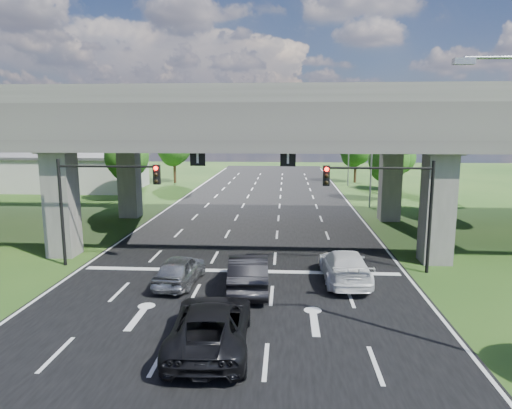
# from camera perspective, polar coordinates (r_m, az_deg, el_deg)

# --- Properties ---
(ground) EXTENTS (160.00, 160.00, 0.00)m
(ground) POSITION_cam_1_polar(r_m,az_deg,el_deg) (21.63, -2.90, -11.25)
(ground) COLOR #1E4115
(ground) RESTS_ON ground
(road) EXTENTS (18.00, 120.00, 0.03)m
(road) POSITION_cam_1_polar(r_m,az_deg,el_deg) (31.12, -0.76, -4.63)
(road) COLOR black
(road) RESTS_ON ground
(overpass) EXTENTS (80.00, 15.00, 10.00)m
(overpass) POSITION_cam_1_polar(r_m,az_deg,el_deg) (32.14, -0.51, 10.06)
(overpass) COLOR #3B3835
(overpass) RESTS_ON ground
(warehouse) EXTENTS (20.00, 10.00, 4.00)m
(warehouse) POSITION_cam_1_polar(r_m,az_deg,el_deg) (62.21, -23.44, 3.65)
(warehouse) COLOR #9E9E99
(warehouse) RESTS_ON ground
(signal_right) EXTENTS (5.76, 0.54, 6.00)m
(signal_right) POSITION_cam_1_polar(r_m,az_deg,el_deg) (24.86, 16.35, 1.12)
(signal_right) COLOR black
(signal_right) RESTS_ON ground
(signal_left) EXTENTS (5.76, 0.54, 6.00)m
(signal_left) POSITION_cam_1_polar(r_m,az_deg,el_deg) (26.33, -19.12, 1.44)
(signal_left) COLOR black
(signal_left) RESTS_ON ground
(streetlight_far) EXTENTS (3.38, 0.25, 10.00)m
(streetlight_far) POSITION_cam_1_polar(r_m,az_deg,el_deg) (44.76, 13.79, 7.04)
(streetlight_far) COLOR gray
(streetlight_far) RESTS_ON ground
(streetlight_beyond) EXTENTS (3.38, 0.25, 10.00)m
(streetlight_beyond) POSITION_cam_1_polar(r_m,az_deg,el_deg) (60.57, 11.19, 7.78)
(streetlight_beyond) COLOR gray
(streetlight_beyond) RESTS_ON ground
(tree_left_near) EXTENTS (4.50, 4.50, 7.80)m
(tree_left_near) POSITION_cam_1_polar(r_m,az_deg,el_deg) (48.96, -15.82, 5.96)
(tree_left_near) COLOR black
(tree_left_near) RESTS_ON ground
(tree_left_mid) EXTENTS (3.91, 3.90, 6.76)m
(tree_left_mid) POSITION_cam_1_polar(r_m,az_deg,el_deg) (57.53, -15.97, 5.82)
(tree_left_mid) COLOR black
(tree_left_mid) RESTS_ON ground
(tree_left_far) EXTENTS (4.80, 4.80, 8.32)m
(tree_left_far) POSITION_cam_1_polar(r_m,az_deg,el_deg) (63.98, -10.18, 7.27)
(tree_left_far) COLOR black
(tree_left_far) RESTS_ON ground
(tree_right_near) EXTENTS (4.20, 4.20, 7.28)m
(tree_right_near) POSITION_cam_1_polar(r_m,az_deg,el_deg) (49.33, 16.32, 5.59)
(tree_right_near) COLOR black
(tree_right_near) RESTS_ON ground
(tree_right_mid) EXTENTS (3.91, 3.90, 6.76)m
(tree_right_mid) POSITION_cam_1_polar(r_m,az_deg,el_deg) (57.80, 17.53, 5.76)
(tree_right_mid) COLOR black
(tree_right_mid) RESTS_ON ground
(tree_right_far) EXTENTS (4.50, 4.50, 7.80)m
(tree_right_far) POSITION_cam_1_polar(r_m,az_deg,el_deg) (64.84, 12.43, 6.94)
(tree_right_far) COLOR black
(tree_right_far) RESTS_ON ground
(car_silver) EXTENTS (2.10, 4.43, 1.46)m
(car_silver) POSITION_cam_1_polar(r_m,az_deg,el_deg) (23.01, -9.48, -8.06)
(car_silver) COLOR #94969B
(car_silver) RESTS_ON road
(car_dark) EXTENTS (2.13, 5.28, 1.71)m
(car_dark) POSITION_cam_1_polar(r_m,az_deg,el_deg) (21.95, -0.93, -8.46)
(car_dark) COLOR black
(car_dark) RESTS_ON road
(car_white) EXTENTS (2.34, 5.47, 1.57)m
(car_white) POSITION_cam_1_polar(r_m,az_deg,el_deg) (23.55, 11.02, -7.55)
(car_white) COLOR silver
(car_white) RESTS_ON road
(car_trailing) EXTENTS (2.98, 5.95, 1.62)m
(car_trailing) POSITION_cam_1_polar(r_m,az_deg,el_deg) (16.67, -5.65, -14.78)
(car_trailing) COLOR black
(car_trailing) RESTS_ON road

